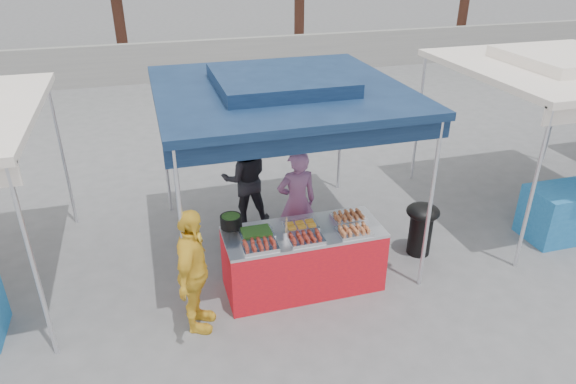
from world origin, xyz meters
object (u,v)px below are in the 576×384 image
object	(u,v)px
vendor_table	(303,259)
customer_person	(193,272)
cooking_pot	(231,222)
wok_burner	(421,225)
vendor_woman	(297,203)
helper_man	(245,179)

from	to	relation	value
vendor_table	customer_person	distance (m)	1.52
cooking_pot	wok_burner	xyz separation A→B (m)	(2.71, -0.06, -0.46)
vendor_woman	helper_man	world-z (taller)	vendor_woman
wok_burner	customer_person	xyz separation A→B (m)	(-3.28, -0.68, 0.31)
vendor_table	customer_person	size ratio (longest dim) A/B	1.28
helper_man	vendor_woman	bearing A→B (deg)	122.03
vendor_table	vendor_woman	world-z (taller)	vendor_woman
customer_person	helper_man	bearing A→B (deg)	-5.74
helper_man	customer_person	bearing A→B (deg)	69.23
vendor_table	customer_person	world-z (taller)	customer_person
cooking_pot	vendor_woman	bearing A→B (deg)	26.42
vendor_woman	customer_person	size ratio (longest dim) A/B	1.01
cooking_pot	vendor_woman	xyz separation A→B (m)	(1.03, 0.51, -0.14)
helper_man	vendor_table	bearing A→B (deg)	105.36
vendor_table	vendor_woman	bearing A→B (deg)	78.56
vendor_table	helper_man	distance (m)	1.93
wok_burner	customer_person	distance (m)	3.37
vendor_table	helper_man	size ratio (longest dim) A/B	1.31
cooking_pot	customer_person	xyz separation A→B (m)	(-0.57, -0.74, -0.15)
cooking_pot	helper_man	distance (m)	1.61
wok_burner	vendor_woman	distance (m)	1.80
helper_man	wok_burner	bearing A→B (deg)	149.00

